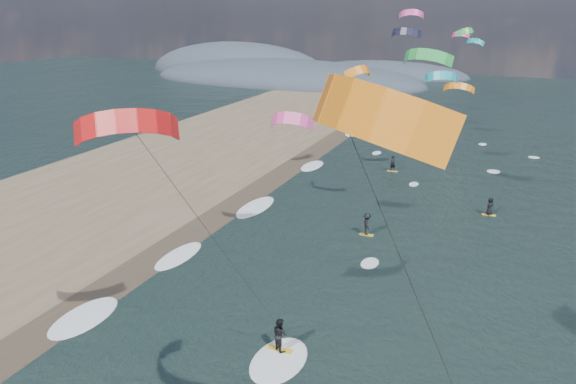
% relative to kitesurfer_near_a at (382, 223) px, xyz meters
% --- Properties ---
extents(wet_sand_strip, '(3.00, 240.00, 0.00)m').
position_rel_kitesurfer_near_a_xyz_m(wet_sand_strip, '(-19.77, 12.75, -12.02)').
color(wet_sand_strip, '#382D23').
rests_on(wet_sand_strip, ground).
extents(coastal_hills, '(80.00, 41.00, 15.00)m').
position_rel_kitesurfer_near_a_xyz_m(coastal_hills, '(-52.61, 110.61, -12.02)').
color(coastal_hills, '#3D4756').
rests_on(coastal_hills, ground).
extents(kitesurfer_near_a, '(7.72, 9.32, 15.98)m').
position_rel_kitesurfer_near_a_xyz_m(kitesurfer_near_a, '(0.00, 0.00, 0.00)').
color(kitesurfer_near_a, gold).
rests_on(kitesurfer_near_a, ground).
extents(kitesurfer_near_b, '(7.15, 9.21, 13.83)m').
position_rel_kitesurfer_near_a_xyz_m(kitesurfer_near_b, '(-9.68, 5.95, -2.98)').
color(kitesurfer_near_b, gold).
rests_on(kitesurfer_near_b, ground).
extents(far_kitesurfers, '(11.53, 18.55, 1.76)m').
position_rel_kitesurfer_near_a_xyz_m(far_kitesurfers, '(-5.60, 31.89, -11.18)').
color(far_kitesurfers, gold).
rests_on(far_kitesurfers, ground).
extents(bg_kite_field, '(11.73, 69.63, 9.81)m').
position_rel_kitesurfer_near_a_xyz_m(bg_kite_field, '(-8.25, 55.11, -0.34)').
color(bg_kite_field, '#D83F8C').
rests_on(bg_kite_field, ground).
extents(shoreline_surf, '(2.40, 79.40, 0.11)m').
position_rel_kitesurfer_near_a_xyz_m(shoreline_surf, '(-18.57, 17.50, -12.02)').
color(shoreline_surf, white).
rests_on(shoreline_surf, ground).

